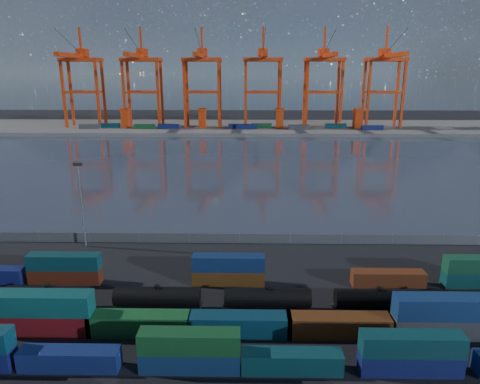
{
  "coord_description": "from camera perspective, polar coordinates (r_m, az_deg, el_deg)",
  "views": [
    {
      "loc": [
        1.45,
        -50.88,
        32.4
      ],
      "look_at": [
        0.0,
        30.0,
        10.0
      ],
      "focal_mm": 32.0,
      "sensor_mm": 36.0,
      "label": 1
    }
  ],
  "objects": [
    {
      "name": "ground",
      "position": [
        60.34,
        -0.53,
        -17.0
      ],
      "size": [
        700.0,
        700.0,
        0.0
      ],
      "primitive_type": "plane",
      "color": "black",
      "rests_on": "ground"
    },
    {
      "name": "harbor_water",
      "position": [
        159.22,
        0.48,
        3.74
      ],
      "size": [
        700.0,
        700.0,
        0.0
      ],
      "primitive_type": "plane",
      "color": "#303745",
      "rests_on": "ground"
    },
    {
      "name": "far_quay",
      "position": [
        262.77,
        0.71,
        8.61
      ],
      "size": [
        700.0,
        70.0,
        2.0
      ],
      "primitive_type": "cube",
      "color": "#514F4C",
      "rests_on": "ground"
    },
    {
      "name": "distant_mountains",
      "position": [
        1662.68,
        3.39,
        21.94
      ],
      "size": [
        2470.0,
        1100.0,
        520.0
      ],
      "color": "#1E2630",
      "rests_on": "ground"
    },
    {
      "name": "container_row_south",
      "position": [
        51.88,
        -8.32,
        -20.67
      ],
      "size": [
        139.78,
        2.31,
        4.91
      ],
      "color": "#45474A",
      "rests_on": "ground"
    },
    {
      "name": "container_row_mid",
      "position": [
        57.27,
        7.82,
        -16.59
      ],
      "size": [
        130.49,
        2.66,
        5.67
      ],
      "color": "navy",
      "rests_on": "ground"
    },
    {
      "name": "container_row_north",
      "position": [
        69.13,
        5.41,
        -10.77
      ],
      "size": [
        141.46,
        2.32,
        4.94
      ],
      "color": "#0F154F",
      "rests_on": "ground"
    },
    {
      "name": "tanker_string",
      "position": [
        62.06,
        -3.71,
        -13.96
      ],
      "size": [
        121.03,
        2.69,
        3.85
      ],
      "color": "black",
      "rests_on": "ground"
    },
    {
      "name": "waterfront_fence",
      "position": [
        84.91,
        -0.02,
        -6.22
      ],
      "size": [
        160.12,
        0.12,
        2.2
      ],
      "color": "#595B5E",
      "rests_on": "ground"
    },
    {
      "name": "yard_light_mast",
      "position": [
        86.22,
        -20.41,
        -1.06
      ],
      "size": [
        1.6,
        0.4,
        16.6
      ],
      "color": "slate",
      "rests_on": "ground"
    },
    {
      "name": "gantry_cranes",
      "position": [
        254.52,
        -1.03,
        16.21
      ],
      "size": [
        197.38,
        42.97,
        58.19
      ],
      "color": "red",
      "rests_on": "ground"
    },
    {
      "name": "quay_containers",
      "position": [
        248.37,
        -1.87,
        8.74
      ],
      "size": [
        172.58,
        10.99,
        2.6
      ],
      "color": "navy",
      "rests_on": "far_quay"
    },
    {
      "name": "straddle_carriers",
      "position": [
        252.11,
        0.13,
        9.88
      ],
      "size": [
        140.0,
        7.0,
        11.1
      ],
      "color": "red",
      "rests_on": "far_quay"
    }
  ]
}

